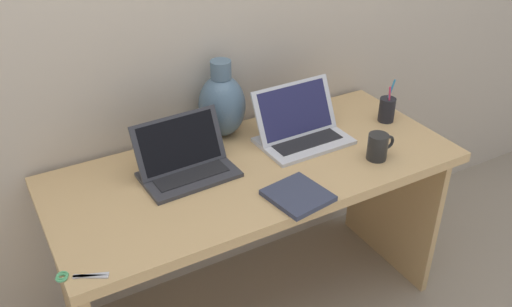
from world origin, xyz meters
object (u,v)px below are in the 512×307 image
laptop_right (300,127)px  green_vase (222,104)px  notebook_stack (298,195)px  pen_cup (387,109)px  coffee_mug (378,147)px  scissors (72,276)px  laptop_left (185,160)px

laptop_right → green_vase: 0.32m
notebook_stack → pen_cup: size_ratio=1.05×
laptop_right → coffee_mug: bearing=-56.7°
green_vase → notebook_stack: (0.02, -0.52, -0.13)m
laptop_right → notebook_stack: (-0.22, -0.33, -0.05)m
laptop_right → coffee_mug: laptop_right is taller
pen_cup → scissors: bearing=-168.1°
laptop_left → coffee_mug: 0.72m
pen_cup → scissors: 1.43m
laptop_right → pen_cup: size_ratio=1.92×
green_vase → notebook_stack: green_vase is taller
green_vase → scissors: (-0.74, -0.53, -0.13)m
laptop_right → coffee_mug: 0.32m
green_vase → pen_cup: bearing=-20.0°
laptop_right → scissors: 1.05m
laptop_left → green_vase: (0.25, 0.19, 0.08)m
green_vase → notebook_stack: 0.54m
laptop_left → notebook_stack: 0.43m
laptop_left → coffee_mug: laptop_left is taller
notebook_stack → pen_cup: pen_cup is taller
laptop_right → pen_cup: 0.41m
notebook_stack → laptop_right: bearing=56.0°
green_vase → laptop_right: bearing=-37.6°
pen_cup → coffee_mug: bearing=-136.7°
coffee_mug → scissors: size_ratio=0.83×
notebook_stack → pen_cup: 0.70m
laptop_right → coffee_mug: size_ratio=3.05×
coffee_mug → pen_cup: pen_cup is taller
green_vase → scissors: green_vase is taller
laptop_right → pen_cup: bearing=-6.7°
coffee_mug → pen_cup: 0.32m
laptop_right → scissors: size_ratio=2.54×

